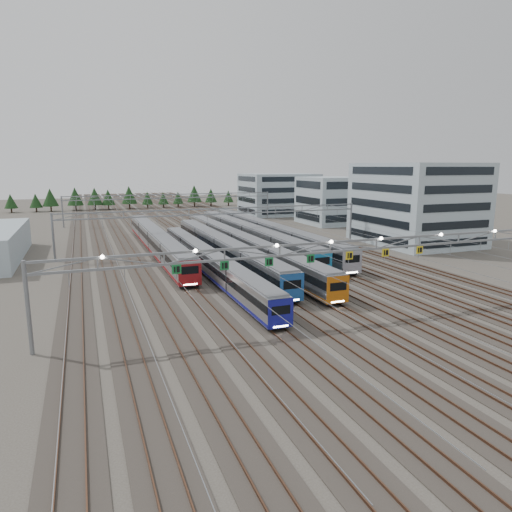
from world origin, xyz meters
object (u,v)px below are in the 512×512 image
object	(u,v)px
train_d	(239,243)
depot_bldg_mid	(331,201)
gantry_near	(330,249)
train_f	(264,231)
train_a	(156,241)
gantry_mid	(219,216)
train_b	(208,261)
depot_bldg_south	(416,204)
train_c	(223,248)
depot_bldg_north	(279,194)
gantry_far	(173,200)
train_e	(249,235)

from	to	relation	value
train_d	depot_bldg_mid	xyz separation A→B (m)	(37.31, 32.87, 4.17)
gantry_near	depot_bldg_mid	xyz separation A→B (m)	(39.61, 68.39, -0.84)
train_f	gantry_near	distance (m)	47.64
train_a	gantry_mid	xyz separation A→B (m)	(11.25, -1.81, 4.19)
train_b	train_d	bearing A→B (deg)	53.90
gantry_mid	depot_bldg_south	bearing A→B (deg)	-8.44
train_c	gantry_near	distance (m)	31.13
train_b	depot_bldg_south	size ratio (longest dim) A/B	2.38
gantry_mid	gantry_near	bearing A→B (deg)	-90.07
depot_bldg_mid	train_f	bearing A→B (deg)	-141.69
depot_bldg_south	depot_bldg_mid	bearing A→B (deg)	89.53
train_f	depot_bldg_north	world-z (taller)	depot_bldg_north
train_c	depot_bldg_north	distance (m)	75.48
depot_bldg_mid	gantry_mid	bearing A→B (deg)	-144.45
depot_bldg_mid	depot_bldg_north	xyz separation A→B (m)	(-3.44, 27.12, 0.24)
depot_bldg_south	gantry_far	bearing A→B (deg)	127.70
train_b	gantry_near	distance (m)	24.68
train_a	depot_bldg_mid	size ratio (longest dim) A/B	3.39
gantry_far	train_f	bearing A→B (deg)	-73.95
train_d	gantry_mid	distance (m)	6.69
gantry_far	depot_bldg_north	xyz separation A→B (m)	(36.12, 10.40, 0.10)
train_c	depot_bldg_south	bearing A→B (deg)	5.00
gantry_near	gantry_mid	size ratio (longest dim) A/B	1.00
depot_bldg_mid	gantry_far	bearing A→B (deg)	157.09
train_f	gantry_mid	distance (m)	13.35
train_d	gantry_mid	world-z (taller)	gantry_mid
train_a	depot_bldg_north	distance (m)	71.65
train_c	depot_bldg_north	xyz separation A→B (m)	(38.37, 64.86, 4.33)
train_c	depot_bldg_mid	size ratio (longest dim) A/B	3.32
train_b	gantry_far	bearing A→B (deg)	83.78
train_d	gantry_far	distance (m)	49.83
gantry_near	depot_bldg_mid	bearing A→B (deg)	59.92
train_a	train_e	distance (m)	18.02
train_d	depot_bldg_north	bearing A→B (deg)	60.55
train_e	train_f	size ratio (longest dim) A/B	0.89
train_f	depot_bldg_south	bearing A→B (deg)	-22.71
train_d	train_e	size ratio (longest dim) A/B	1.16
train_e	depot_bldg_mid	distance (m)	41.89
train_b	gantry_mid	world-z (taller)	gantry_mid
train_f	gantry_near	xyz separation A→B (m)	(-11.30, -46.03, 4.80)
depot_bldg_south	depot_bldg_north	bearing A→B (deg)	92.96
train_f	depot_bldg_mid	xyz separation A→B (m)	(28.31, 22.37, 3.96)
train_b	train_c	size ratio (longest dim) A/B	0.98
train_d	train_f	bearing A→B (deg)	49.40
train_d	train_e	bearing A→B (deg)	57.79
train_b	train_e	distance (m)	23.71
train_b	train_c	bearing A→B (deg)	58.94
train_c	depot_bldg_mid	distance (m)	56.48
train_b	depot_bldg_north	size ratio (longest dim) A/B	2.38
train_f	train_d	bearing A→B (deg)	-130.60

